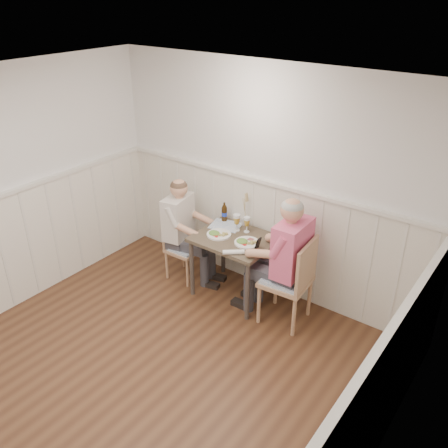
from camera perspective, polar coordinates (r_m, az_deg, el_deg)
name	(u,v)px	position (r m, az deg, el deg)	size (l,w,h in m)	color
ground_plane	(125,395)	(4.56, -11.85, -19.53)	(4.50, 4.50, 0.00)	#482A1A
room_shell	(105,248)	(3.62, -14.11, -2.77)	(4.04, 4.54, 2.60)	white
wainscot	(173,295)	(4.45, -6.16, -8.51)	(4.00, 4.49, 1.34)	silver
dining_table	(235,246)	(5.29, 1.29, -2.62)	(0.87, 0.70, 0.75)	#483D2B
chair_right	(292,278)	(4.97, 8.13, -6.50)	(0.51, 0.51, 1.00)	#A87959
chair_left	(181,245)	(5.76, -5.14, -2.48)	(0.39, 0.39, 0.80)	#A87959
man_in_pink	(287,271)	(4.97, 7.54, -5.57)	(0.67, 0.47, 1.45)	#3F3F47
diner_cream	(182,236)	(5.71, -5.08, -1.49)	(0.65, 0.46, 1.30)	#3F3F47
plate_man	(246,242)	(5.12, 2.67, -2.12)	(0.28, 0.28, 0.07)	white
plate_diner	(217,233)	(5.28, -0.80, -1.15)	(0.27, 0.27, 0.07)	white
beer_glass_a	(247,222)	(5.30, 2.77, 0.23)	(0.07, 0.07, 0.19)	silver
beer_glass_b	(237,220)	(5.32, 1.54, 0.48)	(0.08, 0.08, 0.20)	silver
beer_bottle	(224,213)	(5.55, 0.04, 1.35)	(0.07, 0.07, 0.24)	black
rolled_napkin	(234,252)	(4.92, 1.16, -3.40)	(0.20, 0.18, 0.05)	white
grass_vase	(244,210)	(5.42, 2.40, 1.74)	(0.05, 0.05, 0.44)	silver
gingham_mat	(226,225)	(5.49, 0.20, -0.17)	(0.40, 0.35, 0.01)	#7093C0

